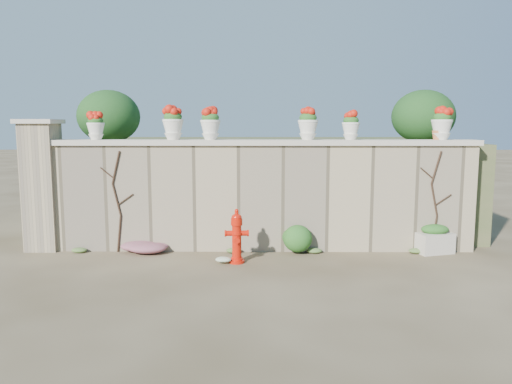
{
  "coord_description": "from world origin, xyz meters",
  "views": [
    {
      "loc": [
        -0.01,
        -7.57,
        2.38
      ],
      "look_at": [
        -0.09,
        1.4,
        1.17
      ],
      "focal_mm": 35.0,
      "sensor_mm": 36.0,
      "label": 1
    }
  ],
  "objects_px": {
    "planter_box": "(434,240)",
    "urn_pot_0": "(96,126)",
    "fire_hydrant": "(237,236)",
    "terracotta_pot": "(438,133)"
  },
  "relations": [
    {
      "from": "urn_pot_0",
      "to": "terracotta_pot",
      "type": "xyz_separation_m",
      "value": [
        6.4,
        0.0,
        -0.12
      ]
    },
    {
      "from": "urn_pot_0",
      "to": "terracotta_pot",
      "type": "height_order",
      "value": "urn_pot_0"
    },
    {
      "from": "planter_box",
      "to": "urn_pot_0",
      "type": "height_order",
      "value": "urn_pot_0"
    },
    {
      "from": "planter_box",
      "to": "fire_hydrant",
      "type": "bearing_deg",
      "value": 173.94
    },
    {
      "from": "urn_pot_0",
      "to": "terracotta_pot",
      "type": "bearing_deg",
      "value": 0.0
    },
    {
      "from": "fire_hydrant",
      "to": "planter_box",
      "type": "bearing_deg",
      "value": 6.68
    },
    {
      "from": "fire_hydrant",
      "to": "planter_box",
      "type": "relative_size",
      "value": 1.28
    },
    {
      "from": "fire_hydrant",
      "to": "urn_pot_0",
      "type": "xyz_separation_m",
      "value": [
        -2.67,
        0.95,
        1.88
      ]
    },
    {
      "from": "planter_box",
      "to": "urn_pot_0",
      "type": "xyz_separation_m",
      "value": [
        -6.33,
        0.25,
        2.1
      ]
    },
    {
      "from": "terracotta_pot",
      "to": "planter_box",
      "type": "bearing_deg",
      "value": -104.56
    }
  ]
}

